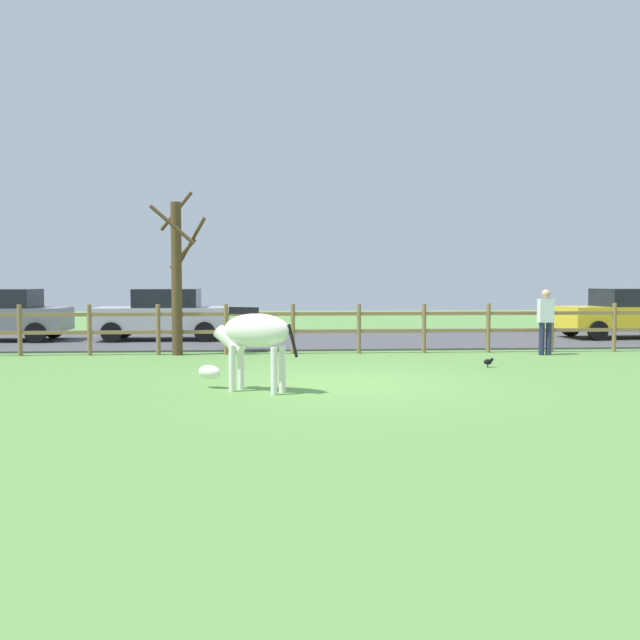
# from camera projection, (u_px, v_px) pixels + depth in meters

# --- Properties ---
(ground_plane) EXTENTS (60.00, 60.00, 0.00)m
(ground_plane) POSITION_uv_depth(u_px,v_px,m) (350.00, 383.00, 12.15)
(ground_plane) COLOR #5B8C42
(parking_asphalt) EXTENTS (28.00, 7.40, 0.05)m
(parking_asphalt) POSITION_uv_depth(u_px,v_px,m) (317.00, 338.00, 21.42)
(parking_asphalt) COLOR #47474C
(parking_asphalt) RESTS_ON ground_plane
(paddock_fence) EXTENTS (22.01, 0.11, 1.27)m
(paddock_fence) POSITION_uv_depth(u_px,v_px,m) (326.00, 326.00, 17.09)
(paddock_fence) COLOR olive
(paddock_fence) RESTS_ON ground_plane
(bare_tree) EXTENTS (1.31, 1.33, 4.12)m
(bare_tree) POSITION_uv_depth(u_px,v_px,m) (177.00, 272.00, 16.73)
(bare_tree) COLOR #513A23
(bare_tree) RESTS_ON ground_plane
(zebra) EXTENTS (1.75, 1.16, 1.41)m
(zebra) POSITION_uv_depth(u_px,v_px,m) (252.00, 336.00, 11.18)
(zebra) COLOR white
(zebra) RESTS_ON ground_plane
(crow_on_grass) EXTENTS (0.21, 0.10, 0.20)m
(crow_on_grass) POSITION_uv_depth(u_px,v_px,m) (488.00, 362.00, 14.38)
(crow_on_grass) COLOR black
(crow_on_grass) RESTS_ON ground_plane
(parked_car_yellow) EXTENTS (4.08, 2.04, 1.56)m
(parked_car_yellow) POSITION_uv_depth(u_px,v_px,m) (626.00, 313.00, 21.27)
(parked_car_yellow) COLOR yellow
(parked_car_yellow) RESTS_ON parking_asphalt
(parked_car_grey) EXTENTS (4.03, 1.94, 1.56)m
(parked_car_grey) POSITION_uv_depth(u_px,v_px,m) (0.00, 315.00, 20.23)
(parked_car_grey) COLOR slate
(parked_car_grey) RESTS_ON parking_asphalt
(parked_car_silver) EXTENTS (4.01, 1.91, 1.56)m
(parked_car_silver) POSITION_uv_depth(u_px,v_px,m) (164.00, 314.00, 20.57)
(parked_car_silver) COLOR #B7BABF
(parked_car_silver) RESTS_ON parking_asphalt
(visitor_near_fence) EXTENTS (0.36, 0.22, 1.64)m
(visitor_near_fence) POSITION_uv_depth(u_px,v_px,m) (546.00, 319.00, 16.77)
(visitor_near_fence) COLOR #232847
(visitor_near_fence) RESTS_ON ground_plane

